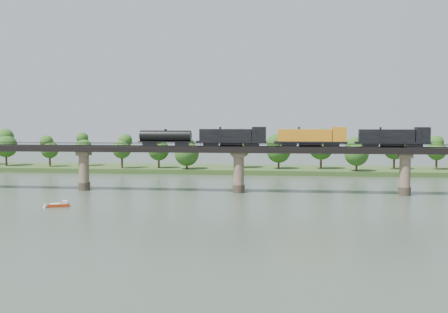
# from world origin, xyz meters

# --- Properties ---
(ground) EXTENTS (400.00, 400.00, 0.00)m
(ground) POSITION_xyz_m (0.00, 0.00, 0.00)
(ground) COLOR #334134
(ground) RESTS_ON ground
(far_bank) EXTENTS (300.00, 24.00, 1.60)m
(far_bank) POSITION_xyz_m (0.00, 85.00, 0.80)
(far_bank) COLOR #2D481C
(far_bank) RESTS_ON ground
(bridge) EXTENTS (236.00, 30.00, 11.50)m
(bridge) POSITION_xyz_m (0.00, 30.00, 5.46)
(bridge) COLOR #473A2D
(bridge) RESTS_ON ground
(bridge_superstructure) EXTENTS (220.00, 4.90, 0.75)m
(bridge_superstructure) POSITION_xyz_m (0.00, 30.00, 11.79)
(bridge_superstructure) COLOR black
(bridge_superstructure) RESTS_ON bridge
(far_treeline) EXTENTS (289.06, 17.54, 13.60)m
(far_treeline) POSITION_xyz_m (-8.21, 80.52, 8.83)
(far_treeline) COLOR #382619
(far_treeline) RESTS_ON far_bank
(freight_train) EXTENTS (71.08, 2.77, 4.89)m
(freight_train) POSITION_xyz_m (11.20, 30.00, 13.84)
(freight_train) COLOR black
(freight_train) RESTS_ON bridge
(motorboat) EXTENTS (4.73, 3.26, 1.25)m
(motorboat) POSITION_xyz_m (-35.01, 2.79, 0.43)
(motorboat) COLOR #9F3312
(motorboat) RESTS_ON ground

